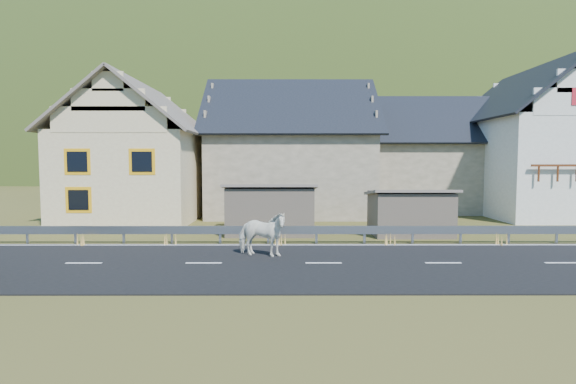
{
  "coord_description": "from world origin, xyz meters",
  "views": [
    {
      "loc": [
        -1.22,
        -14.76,
        3.45
      ],
      "look_at": [
        -1.18,
        3.53,
        2.17
      ],
      "focal_mm": 28.0,
      "sensor_mm": 36.0,
      "label": 1
    }
  ],
  "objects": [
    {
      "name": "shed_left",
      "position": [
        -2.0,
        6.5,
        1.1
      ],
      "size": [
        4.3,
        3.3,
        2.4
      ],
      "primitive_type": "cube",
      "color": "#62574B",
      "rests_on": "ground"
    },
    {
      "name": "mountain",
      "position": [
        5.0,
        180.0,
        -20.0
      ],
      "size": [
        440.0,
        280.0,
        260.0
      ],
      "primitive_type": "ellipsoid",
      "color": "#2B3B13",
      "rests_on": "ground"
    },
    {
      "name": "house_stone_a",
      "position": [
        -1.0,
        15.0,
        4.63
      ],
      "size": [
        10.8,
        9.8,
        8.9
      ],
      "color": "tan",
      "rests_on": "ground"
    },
    {
      "name": "house_cream",
      "position": [
        -10.0,
        12.0,
        4.36
      ],
      "size": [
        7.8,
        9.8,
        8.3
      ],
      "color": "beige",
      "rests_on": "ground"
    },
    {
      "name": "house_stone_b",
      "position": [
        9.0,
        17.0,
        4.24
      ],
      "size": [
        9.8,
        8.8,
        8.1
      ],
      "color": "tan",
      "rests_on": "ground"
    },
    {
      "name": "road",
      "position": [
        0.0,
        0.0,
        0.02
      ],
      "size": [
        60.0,
        7.0,
        0.04
      ],
      "primitive_type": "cube",
      "color": "black",
      "rests_on": "ground"
    },
    {
      "name": "house_white",
      "position": [
        15.0,
        14.0,
        5.06
      ],
      "size": [
        8.8,
        10.8,
        9.7
      ],
      "color": "white",
      "rests_on": "ground"
    },
    {
      "name": "lane_markings",
      "position": [
        0.0,
        0.0,
        0.04
      ],
      "size": [
        60.0,
        6.6,
        0.01
      ],
      "primitive_type": "cube",
      "color": "silver",
      "rests_on": "road"
    },
    {
      "name": "guardrail",
      "position": [
        -0.0,
        3.68,
        0.56
      ],
      "size": [
        28.1,
        0.09,
        0.75
      ],
      "color": "#93969B",
      "rests_on": "ground"
    },
    {
      "name": "horse",
      "position": [
        -2.13,
        1.08,
        0.85
      ],
      "size": [
        1.43,
        2.1,
        1.63
      ],
      "primitive_type": "imported",
      "rotation": [
        0.0,
        0.0,
        1.26
      ],
      "color": "white",
      "rests_on": "road"
    },
    {
      "name": "conifer_patch",
      "position": [
        -55.0,
        110.0,
        6.0
      ],
      "size": [
        76.0,
        50.0,
        28.0
      ],
      "primitive_type": "ellipsoid",
      "color": "black",
      "rests_on": "ground"
    },
    {
      "name": "ground",
      "position": [
        0.0,
        0.0,
        0.0
      ],
      "size": [
        160.0,
        160.0,
        0.0
      ],
      "primitive_type": "plane",
      "color": "#3C3E17",
      "rests_on": "ground"
    },
    {
      "name": "shed_right",
      "position": [
        4.5,
        6.0,
        1.0
      ],
      "size": [
        3.8,
        2.9,
        2.2
      ],
      "primitive_type": "cube",
      "color": "#62574B",
      "rests_on": "ground"
    }
  ]
}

